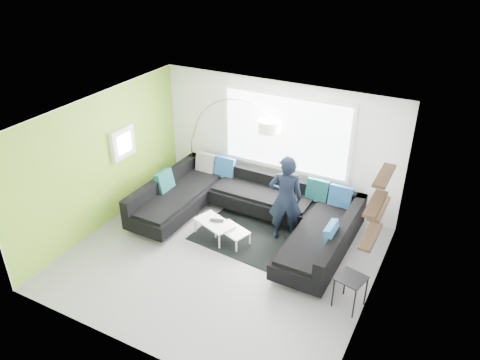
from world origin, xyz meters
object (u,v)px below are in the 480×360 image
Objects in this scene: sectional_sofa at (245,214)px; person at (285,199)px; arc_lamp at (191,141)px; side_table at (350,292)px; laptop at (216,222)px; coffee_table at (223,232)px.

sectional_sofa is 2.35× the size of person.
side_table is at bearing -28.89° from arc_lamp.
laptop is at bearing -47.21° from arc_lamp.
arc_lamp is at bearing 118.30° from laptop.
coffee_table is 1.77× the size of side_table.
laptop is at bearing -163.34° from coffee_table.
laptop is (-2.94, 0.69, 0.06)m from side_table.
arc_lamp is 2.41m from laptop.
sectional_sofa reaches higher than laptop.
laptop is at bearing 2.02° from person.
arc_lamp reaches higher than sectional_sofa.
coffee_table is 2.86m from side_table.
sectional_sofa is 1.83× the size of arc_lamp.
coffee_table is (-0.25, -0.46, -0.23)m from sectional_sofa.
arc_lamp reaches higher than coffee_table.
coffee_table is at bearing -117.91° from sectional_sofa.
person is at bearing 50.22° from coffee_table.
arc_lamp is at bearing 157.13° from coffee_table.
person is (-1.72, 1.30, 0.62)m from side_table.
arc_lamp reaches higher than person.
person is at bearing -21.51° from arc_lamp.
arc_lamp is 3.96× the size of side_table.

